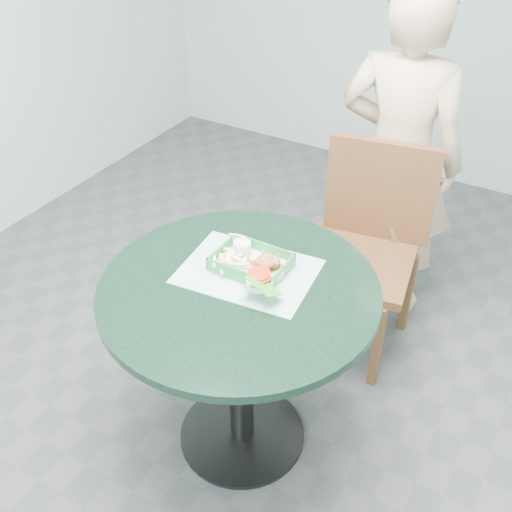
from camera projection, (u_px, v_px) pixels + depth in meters
The scene contains 10 objects.
floor at pixel (242, 435), 2.40m from camera, with size 4.00×5.00×0.02m, color #303335.
cafe_table at pixel (240, 329), 2.06m from camera, with size 0.93×0.93×0.75m.
dining_chair at pixel (366, 236), 2.59m from camera, with size 0.47×0.47×0.93m.
diner_person at pixel (399, 154), 2.62m from camera, with size 0.59×0.39×1.61m, color #D7B590.
placemat at pixel (248, 276), 2.02m from camera, with size 0.44×0.33×0.00m, color #92C7C2.
food_basket at pixel (251, 269), 2.02m from camera, with size 0.24×0.18×0.05m.
crab_sandwich at pixel (267, 269), 1.97m from camera, with size 0.12×0.12×0.07m.
fries_pile at pixel (231, 262), 2.02m from camera, with size 0.12×0.13×0.05m, color #F5E9A1, non-canonical shape.
sauce_ramekin at pixel (242, 251), 2.05m from camera, with size 0.06×0.06×0.03m.
garnish_cup at pixel (261, 286), 1.91m from camera, with size 0.13×0.13×0.05m.
Camera 1 is at (0.80, -1.28, 2.00)m, focal length 42.00 mm.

